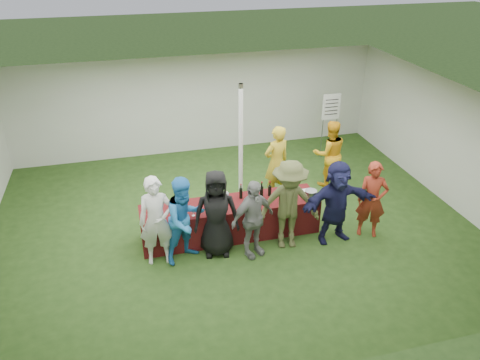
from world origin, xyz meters
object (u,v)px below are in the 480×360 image
object	(u,v)px
dump_bucket	(311,194)
wine_list_sign	(331,112)
customer_2	(216,214)
customer_3	(253,219)
staff_pourer	(276,163)
customer_4	(289,205)
customer_6	(372,200)
customer_0	(157,221)
customer_5	(336,202)
serving_table	(231,219)
customer_1	(185,220)
staff_back	(329,154)

from	to	relation	value
dump_bucket	wine_list_sign	world-z (taller)	wine_list_sign
customer_2	customer_3	world-z (taller)	customer_2
wine_list_sign	staff_pourer	world-z (taller)	wine_list_sign
customer_2	customer_3	size ratio (longest dim) A/B	1.10
dump_bucket	customer_2	xyz separation A→B (m)	(-2.02, -0.29, 0.04)
customer_4	customer_6	world-z (taller)	customer_4
staff_pourer	customer_2	world-z (taller)	staff_pourer
customer_0	customer_5	distance (m)	3.49
serving_table	customer_0	bearing A→B (deg)	-161.52
customer_0	serving_table	bearing A→B (deg)	21.35
customer_1	customer_4	xyz separation A→B (m)	(1.98, -0.11, 0.07)
customer_2	dump_bucket	bearing A→B (deg)	17.54
serving_table	staff_pourer	xyz separation A→B (m)	(1.39, 1.26, 0.52)
serving_table	customer_4	distance (m)	1.31
customer_0	customer_3	xyz separation A→B (m)	(1.75, -0.25, -0.09)
dump_bucket	wine_list_sign	size ratio (longest dim) A/B	0.14
dump_bucket	customer_3	size ratio (longest dim) A/B	0.15
dump_bucket	customer_6	world-z (taller)	customer_6
wine_list_sign	staff_back	bearing A→B (deg)	-114.03
staff_pourer	customer_6	xyz separation A→B (m)	(1.36, -1.95, -0.08)
customer_6	staff_pourer	bearing A→B (deg)	149.07
customer_4	staff_back	bearing A→B (deg)	57.42
customer_3	customer_4	size ratio (longest dim) A/B	0.86
staff_back	customer_1	bearing A→B (deg)	34.64
serving_table	customer_1	bearing A→B (deg)	-151.25
wine_list_sign	staff_back	xyz separation A→B (m)	(-0.67, -1.50, -0.48)
customer_4	customer_5	bearing A→B (deg)	5.85
customer_6	customer_3	bearing A→B (deg)	-154.50
customer_3	customer_4	xyz separation A→B (m)	(0.75, 0.10, 0.13)
wine_list_sign	customer_0	distance (m)	6.13
staff_pourer	customer_1	bearing A→B (deg)	21.28
serving_table	customer_5	world-z (taller)	customer_5
staff_pourer	customer_3	bearing A→B (deg)	44.57
serving_table	customer_6	bearing A→B (deg)	-14.10
staff_pourer	serving_table	bearing A→B (deg)	26.34
customer_0	customer_1	bearing A→B (deg)	-1.33
staff_pourer	staff_back	xyz separation A→B (m)	(1.44, 0.27, -0.06)
customer_0	customer_1	size ratio (longest dim) A/B	1.03
wine_list_sign	staff_back	size ratio (longest dim) A/B	1.08
customer_1	customer_6	xyz separation A→B (m)	(3.74, -0.15, -0.05)
wine_list_sign	customer_2	world-z (taller)	wine_list_sign
customer_4	customer_5	xyz separation A→B (m)	(0.98, -0.03, -0.06)
wine_list_sign	customer_0	size ratio (longest dim) A/B	1.02
customer_2	serving_table	bearing A→B (deg)	61.78
customer_1	customer_0	bearing A→B (deg)	149.70
customer_3	customer_5	size ratio (longest dim) A/B	0.92
customer_6	customer_0	bearing A→B (deg)	-158.38
staff_pourer	customer_4	xyz separation A→B (m)	(-0.39, -1.91, 0.04)
staff_pourer	customer_2	xyz separation A→B (m)	(-1.78, -1.77, -0.01)
staff_pourer	customer_5	world-z (taller)	staff_pourer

